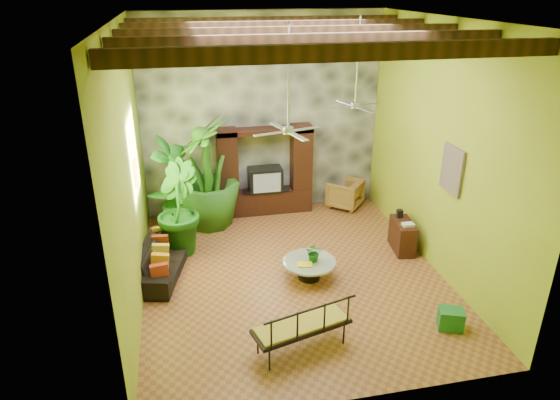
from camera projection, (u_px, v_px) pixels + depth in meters
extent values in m
plane|color=brown|center=(292.00, 274.00, 10.38)|extent=(7.00, 7.00, 0.00)
cube|color=silver|center=(295.00, 19.00, 8.37)|extent=(6.00, 7.00, 0.02)
cube|color=#97A224|center=(262.00, 115.00, 12.51)|extent=(6.00, 0.02, 5.00)
cube|color=#97A224|center=(129.00, 171.00, 8.82)|extent=(0.02, 7.00, 5.00)
cube|color=#97A224|center=(440.00, 150.00, 9.94)|extent=(0.02, 7.00, 5.00)
cube|color=#3C3F45|center=(262.00, 116.00, 12.46)|extent=(5.98, 0.10, 4.98)
cube|color=#321B10|center=(344.00, 52.00, 6.13)|extent=(5.95, 0.16, 0.22)
cube|color=#321B10|center=(316.00, 41.00, 7.30)|extent=(5.95, 0.16, 0.22)
cube|color=#321B10|center=(295.00, 33.00, 8.46)|extent=(5.95, 0.16, 0.22)
cube|color=#321B10|center=(280.00, 27.00, 9.63)|extent=(5.95, 0.16, 0.22)
cube|color=#321B10|center=(267.00, 22.00, 10.79)|extent=(5.95, 0.16, 0.22)
cube|color=black|center=(265.00, 201.00, 13.08)|extent=(2.40, 0.50, 0.60)
cube|color=black|center=(228.00, 168.00, 12.50)|extent=(0.50, 0.48, 2.00)
cube|color=black|center=(301.00, 163.00, 12.85)|extent=(0.50, 0.48, 2.00)
cube|color=black|center=(264.00, 131.00, 12.31)|extent=(2.40, 0.48, 0.12)
cube|color=black|center=(265.00, 179.00, 12.81)|extent=(0.85, 0.52, 0.62)
cube|color=#8C99A8|center=(267.00, 183.00, 12.57)|extent=(0.70, 0.02, 0.50)
cylinder|color=#A9AAAE|center=(289.00, 78.00, 8.34)|extent=(0.04, 0.04, 1.80)
cylinder|color=#A9AAAE|center=(288.00, 130.00, 8.70)|extent=(0.18, 0.18, 0.12)
cube|color=#A9AAAE|center=(306.00, 129.00, 8.86)|extent=(0.58, 0.26, 0.01)
cube|color=#A9AAAE|center=(279.00, 126.00, 9.00)|extent=(0.26, 0.58, 0.01)
cube|color=#A9AAAE|center=(270.00, 134.00, 8.56)|extent=(0.58, 0.26, 0.01)
cube|color=#A9AAAE|center=(298.00, 137.00, 8.41)|extent=(0.26, 0.58, 0.01)
cylinder|color=#A9AAAE|center=(358.00, 61.00, 10.11)|extent=(0.04, 0.04, 1.80)
cylinder|color=#A9AAAE|center=(355.00, 105.00, 10.47)|extent=(0.18, 0.18, 0.12)
cube|color=#A9AAAE|center=(369.00, 104.00, 10.63)|extent=(0.58, 0.26, 0.01)
cube|color=#A9AAAE|center=(345.00, 103.00, 10.77)|extent=(0.26, 0.58, 0.01)
cube|color=#A9AAAE|center=(341.00, 108.00, 10.33)|extent=(0.58, 0.26, 0.01)
cube|color=#A9AAAE|center=(365.00, 110.00, 10.18)|extent=(0.26, 0.58, 0.01)
cube|color=gold|center=(137.00, 173.00, 9.88)|extent=(0.06, 0.32, 0.55)
cube|color=#295697|center=(452.00, 170.00, 9.47)|extent=(0.06, 0.70, 0.90)
imported|color=black|center=(161.00, 260.00, 10.29)|extent=(1.31, 2.25, 0.62)
imported|color=olive|center=(345.00, 193.00, 13.35)|extent=(1.16, 1.16, 0.76)
imported|color=#1B691B|center=(175.00, 185.00, 11.73)|extent=(1.39, 1.51, 2.37)
imported|color=#175516|center=(177.00, 208.00, 10.88)|extent=(1.15, 1.31, 2.08)
imported|color=#2A661B|center=(207.00, 173.00, 11.97)|extent=(1.64, 1.64, 2.73)
cylinder|color=black|center=(309.00, 270.00, 10.16)|extent=(0.45, 0.45, 0.36)
cylinder|color=#AFBBB8|center=(309.00, 262.00, 10.08)|extent=(1.07, 1.07, 0.04)
imported|color=#19611A|center=(314.00, 252.00, 10.00)|extent=(0.42, 0.39, 0.39)
cube|color=yellow|center=(305.00, 265.00, 9.91)|extent=(0.32, 0.25, 0.03)
cube|color=black|center=(302.00, 326.00, 8.08)|extent=(1.71, 0.95, 0.06)
cube|color=gold|center=(302.00, 324.00, 8.07)|extent=(1.61, 0.88, 0.06)
cube|color=black|center=(306.00, 324.00, 7.72)|extent=(1.57, 0.47, 0.54)
cube|color=#391B12|center=(402.00, 236.00, 11.18)|extent=(0.50, 0.91, 0.70)
cube|color=#207B3D|center=(451.00, 319.00, 8.69)|extent=(0.51, 0.45, 0.37)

